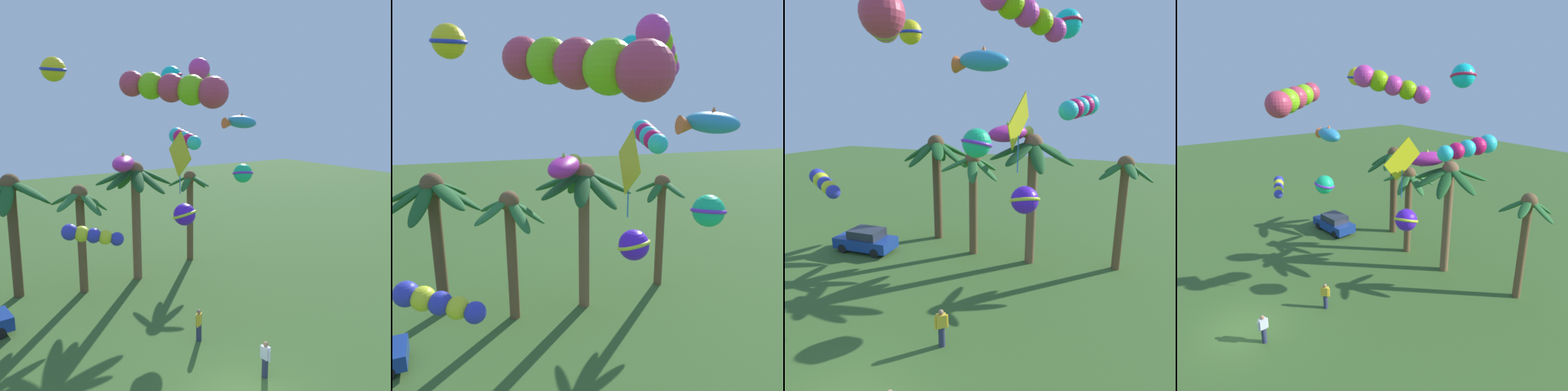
% 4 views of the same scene
% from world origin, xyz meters
% --- Properties ---
extents(palm_tree_0, '(4.98, 4.90, 7.72)m').
position_xyz_m(palm_tree_0, '(1.72, 13.27, 5.90)').
color(palm_tree_0, brown).
rests_on(palm_tree_0, ground).
extents(palm_tree_1, '(3.55, 3.60, 6.62)m').
position_xyz_m(palm_tree_1, '(-1.91, 13.08, 4.78)').
color(palm_tree_1, brown).
rests_on(palm_tree_1, ground).
extents(palm_tree_2, '(2.98, 3.29, 6.64)m').
position_xyz_m(palm_tree_2, '(6.60, 14.56, 4.72)').
color(palm_tree_2, brown).
rests_on(palm_tree_2, ground).
extents(palm_tree_3, '(4.80, 4.55, 7.37)m').
position_xyz_m(palm_tree_3, '(-5.46, 14.48, 5.56)').
color(palm_tree_3, brown).
rests_on(palm_tree_3, ground).
extents(parked_car_0, '(4.06, 2.11, 1.51)m').
position_xyz_m(parked_car_0, '(-8.44, 10.39, 0.75)').
color(parked_car_0, navy).
rests_on(parked_car_0, ground).
extents(spectator_1, '(0.43, 0.43, 1.59)m').
position_xyz_m(spectator_1, '(0.89, 4.52, 0.81)').
color(spectator_1, '#2D3351').
rests_on(spectator_1, ground).
extents(kite_fish_0, '(1.78, 0.85, 0.76)m').
position_xyz_m(kite_fish_0, '(2.78, 4.07, 10.36)').
color(kite_fish_0, '#2D90C1').
extents(kite_tube_1, '(2.22, 1.29, 0.95)m').
position_xyz_m(kite_tube_1, '(-4.28, 4.21, 6.16)').
color(kite_tube_1, '#3035B6').
extents(kite_diamond_2, '(0.45, 2.48, 3.44)m').
position_xyz_m(kite_diamond_2, '(2.38, 8.77, 8.50)').
color(kite_diamond_2, yellow).
extents(kite_fish_3, '(2.41, 2.97, 1.20)m').
position_xyz_m(kite_fish_3, '(0.66, 12.47, 7.78)').
color(kite_fish_3, '#BF289B').
extents(kite_tube_4, '(3.36, 3.90, 1.56)m').
position_xyz_m(kite_tube_4, '(-0.54, 3.99, 11.73)').
color(kite_tube_4, '#C73853').
extents(kite_ball_5, '(1.89, 1.88, 1.26)m').
position_xyz_m(kite_ball_5, '(2.73, 8.87, 5.10)').
color(kite_ball_5, '#501ADB').
extents(kite_tube_6, '(2.55, 3.20, 1.79)m').
position_xyz_m(kite_tube_6, '(2.85, 7.45, 12.44)').
color(kite_tube_6, '#D3369C').
extents(kite_ball_7, '(1.29, 1.29, 0.86)m').
position_xyz_m(kite_ball_7, '(2.79, 3.79, 8.07)').
color(kite_ball_7, '#19CB7D').
extents(kite_ball_8, '(1.49, 1.50, 1.15)m').
position_xyz_m(kite_ball_8, '(-3.81, 9.90, 12.76)').
color(kite_ball_8, yellow).
extents(kite_tube_9, '(1.38, 3.76, 1.22)m').
position_xyz_m(kite_tube_9, '(4.42, 11.74, 9.15)').
color(kite_tube_9, '#28CAD2').
extents(kite_ball_10, '(1.91, 1.91, 1.25)m').
position_xyz_m(kite_ball_10, '(3.58, 11.76, 12.82)').
color(kite_ball_10, '#11D0CF').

